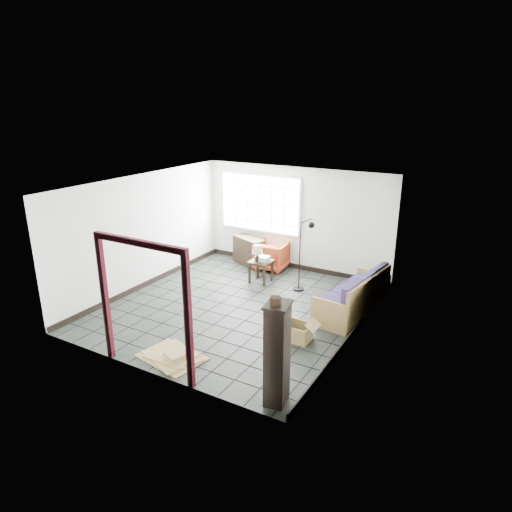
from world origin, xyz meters
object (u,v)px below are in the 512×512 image
Objects in this scene: futon_sofa at (356,299)px; tall_shelf at (277,353)px; side_table at (261,265)px; armchair at (272,254)px.

tall_shelf is at bearing -83.48° from futon_sofa.
futon_sofa is at bearing -11.91° from side_table.
futon_sofa is at bearing 78.87° from tall_shelf.
tall_shelf reaches higher than armchair.
side_table is (-2.49, 0.53, 0.12)m from futon_sofa.
futon_sofa reaches higher than side_table.
futon_sofa is 1.35× the size of tall_shelf.
tall_shelf is (2.63, -4.80, 0.40)m from armchair.
tall_shelf is at bearing -57.90° from side_table.
futon_sofa is 3.38m from tall_shelf.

